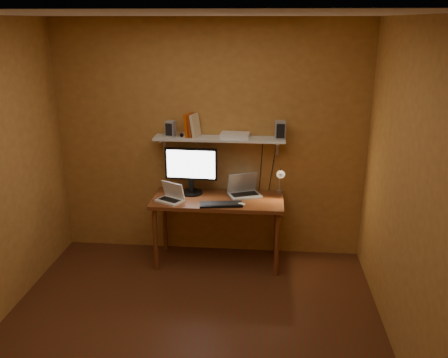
# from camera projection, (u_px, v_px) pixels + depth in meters

# --- Properties ---
(room) EXTENTS (3.44, 3.24, 2.64)m
(room) POSITION_uv_depth(u_px,v_px,m) (185.00, 191.00, 3.69)
(room) COLOR #502214
(room) RESTS_ON ground
(desk) EXTENTS (1.40, 0.60, 0.75)m
(desk) POSITION_uv_depth(u_px,v_px,m) (218.00, 206.00, 5.09)
(desk) COLOR brown
(desk) RESTS_ON ground
(wall_shelf) EXTENTS (1.40, 0.25, 0.21)m
(wall_shelf) POSITION_uv_depth(u_px,v_px,m) (219.00, 139.00, 5.05)
(wall_shelf) COLOR silver
(wall_shelf) RESTS_ON room
(monitor) EXTENTS (0.57, 0.25, 0.51)m
(monitor) POSITION_uv_depth(u_px,v_px,m) (191.00, 168.00, 5.12)
(monitor) COLOR black
(monitor) RESTS_ON desk
(laptop) EXTENTS (0.39, 0.35, 0.24)m
(laptop) POSITION_uv_depth(u_px,v_px,m) (244.00, 189.00, 5.15)
(laptop) COLOR gray
(laptop) RESTS_ON desk
(netbook) EXTENTS (0.33, 0.30, 0.20)m
(netbook) POSITION_uv_depth(u_px,v_px,m) (171.00, 196.00, 4.99)
(netbook) COLOR white
(netbook) RESTS_ON desk
(keyboard) EXTENTS (0.46, 0.21, 0.02)m
(keyboard) POSITION_uv_depth(u_px,v_px,m) (221.00, 204.00, 4.87)
(keyboard) COLOR black
(keyboard) RESTS_ON desk
(mouse) EXTENTS (0.09, 0.06, 0.03)m
(mouse) POSITION_uv_depth(u_px,v_px,m) (241.00, 204.00, 4.86)
(mouse) COLOR white
(mouse) RESTS_ON desk
(desk_lamp) EXTENTS (0.09, 0.23, 0.38)m
(desk_lamp) POSITION_uv_depth(u_px,v_px,m) (280.00, 178.00, 5.06)
(desk_lamp) COLOR silver
(desk_lamp) RESTS_ON desk
(speaker_left) EXTENTS (0.11, 0.11, 0.17)m
(speaker_left) POSITION_uv_depth(u_px,v_px,m) (171.00, 129.00, 5.06)
(speaker_left) COLOR gray
(speaker_left) RESTS_ON wall_shelf
(speaker_right) EXTENTS (0.11, 0.11, 0.19)m
(speaker_right) POSITION_uv_depth(u_px,v_px,m) (280.00, 130.00, 4.95)
(speaker_right) COLOR gray
(speaker_right) RESTS_ON wall_shelf
(books) EXTENTS (0.17, 0.18, 0.25)m
(books) POSITION_uv_depth(u_px,v_px,m) (192.00, 125.00, 5.05)
(books) COLOR #C64305
(books) RESTS_ON wall_shelf
(shelf_camera) EXTENTS (0.12, 0.06, 0.07)m
(shelf_camera) POSITION_uv_depth(u_px,v_px,m) (181.00, 135.00, 5.02)
(shelf_camera) COLOR silver
(shelf_camera) RESTS_ON wall_shelf
(router) EXTENTS (0.31, 0.22, 0.05)m
(router) POSITION_uv_depth(u_px,v_px,m) (235.00, 135.00, 5.03)
(router) COLOR white
(router) RESTS_ON wall_shelf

